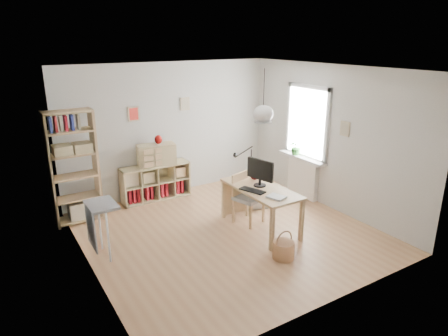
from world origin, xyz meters
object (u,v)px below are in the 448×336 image
desk (261,193)px  cube_shelf (154,184)px  monitor (260,171)px  drawer_chest (156,155)px  tall_bookshelf (73,163)px  storage_chest (261,195)px  chair (246,195)px

desk → cube_shelf: size_ratio=1.07×
monitor → drawer_chest: (-1.00, 2.10, -0.08)m
tall_bookshelf → storage_chest: size_ratio=2.56×
chair → storage_chest: bearing=17.6°
drawer_chest → chair: bearing=-53.8°
chair → tall_bookshelf: bearing=131.0°
storage_chest → drawer_chest: bearing=156.9°
tall_bookshelf → drawer_chest: tall_bookshelf is taller
cube_shelf → tall_bookshelf: tall_bookshelf is taller
cube_shelf → tall_bookshelf: size_ratio=0.70×
cube_shelf → storage_chest: (1.68, -1.39, -0.10)m
cube_shelf → storage_chest: 2.18m
storage_chest → drawer_chest: (-1.61, 1.35, 0.73)m
cube_shelf → storage_chest: cube_shelf is taller
cube_shelf → drawer_chest: bearing=-31.8°
storage_chest → chair: bearing=-128.7°
desk → tall_bookshelf: tall_bookshelf is taller
tall_bookshelf → storage_chest: (3.24, -1.11, -0.89)m
desk → chair: size_ratio=1.67×
chair → drawer_chest: (-0.90, 1.84, 0.42)m
desk → storage_chest: (0.66, 0.84, -0.46)m
desk → chair: bearing=98.3°
monitor → drawer_chest: size_ratio=0.71×
cube_shelf → drawer_chest: size_ratio=1.89×
monitor → tall_bookshelf: bearing=130.6°
tall_bookshelf → monitor: (2.63, -1.86, -0.08)m
desk → monitor: bearing=64.9°
desk → drawer_chest: bearing=113.6°
desk → tall_bookshelf: (-2.59, 1.95, 0.43)m
chair → monitor: 0.57m
tall_bookshelf → cube_shelf: bearing=10.2°
cube_shelf → drawer_chest: 0.64m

